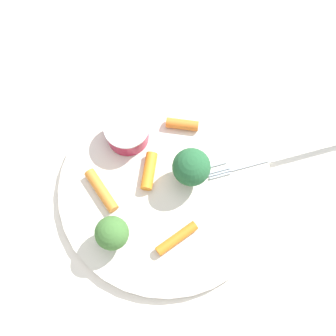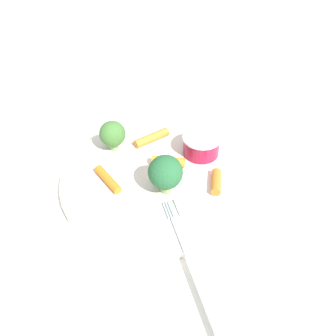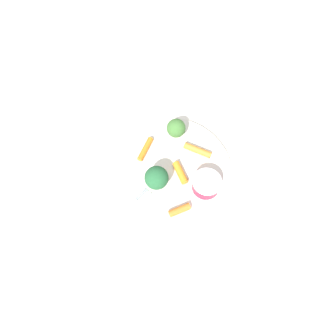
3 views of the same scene
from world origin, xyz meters
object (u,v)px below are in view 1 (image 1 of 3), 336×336
Objects in this scene: broccoli_floret_1 at (112,233)px; fork at (280,156)px; carrot_stick_0 at (149,171)px; carrot_stick_1 at (177,238)px; broccoli_floret_0 at (192,168)px; plate at (166,188)px; carrot_stick_2 at (182,124)px; carrot_stick_3 at (101,190)px; sauce_cup at (127,132)px.

broccoli_floret_1 is 0.23m from fork.
carrot_stick_0 reaches higher than carrot_stick_1.
broccoli_floret_1 is at bearing 16.12° from broccoli_floret_0.
carrot_stick_2 is at bearing -128.18° from plate.
plate is 5.68× the size of carrot_stick_0.
plate is at bearing -102.94° from carrot_stick_1.
broccoli_floret_1 reaches higher than carrot_stick_3.
plate is 0.09m from sauce_cup.
carrot_stick_0 reaches higher than plate.
broccoli_floret_1 is at bearing 36.93° from carrot_stick_2.
fork is (-0.12, 0.02, -0.03)m from broccoli_floret_0.
plate is 4.73× the size of broccoli_floret_0.
fork is at bearing -176.98° from broccoli_floret_1.
carrot_stick_1 is at bearing 14.79° from fork.
carrot_stick_3 is (0.07, -0.03, 0.01)m from plate.
plate is at bearing -8.35° from fork.
broccoli_floret_1 reaches higher than plate.
plate is at bearing -1.71° from broccoli_floret_0.
carrot_stick_2 reaches higher than carrot_stick_1.
carrot_stick_2 is (-0.05, -0.07, 0.01)m from plate.
carrot_stick_0 is 0.80× the size of carrot_stick_3.
carrot_stick_2 is 0.71× the size of carrot_stick_3.
carrot_stick_3 is at bearing -56.55° from carrot_stick_1.
plate is 0.15m from fork.
broccoli_floret_1 is at bearing 60.89° from sauce_cup.
broccoli_floret_1 is at bearing 83.53° from carrot_stick_3.
carrot_stick_1 is 0.17m from fork.
carrot_stick_1 is 0.11m from carrot_stick_3.
sauce_cup is 0.28× the size of fork.
carrot_stick_0 is 1.13× the size of carrot_stick_2.
carrot_stick_1 reaches higher than plate.
broccoli_floret_0 is 0.08m from carrot_stick_2.
carrot_stick_3 is at bearing -0.54° from carrot_stick_0.
carrot_stick_3 is (0.13, 0.04, 0.00)m from carrot_stick_2.
carrot_stick_2 is (-0.02, -0.07, -0.03)m from broccoli_floret_0.
carrot_stick_3 is at bearing 17.98° from carrot_stick_2.
carrot_stick_0 reaches higher than carrot_stick_2.
carrot_stick_2 reaches higher than fork.
carrot_stick_1 is (0.00, 0.09, -0.00)m from carrot_stick_0.
fork is (-0.22, 0.05, -0.01)m from carrot_stick_3.
plate is 0.08m from carrot_stick_3.
carrot_stick_0 is (0.01, -0.02, 0.01)m from plate.
broccoli_floret_0 is 0.28× the size of fork.
carrot_stick_1 is 0.94× the size of carrot_stick_3.
carrot_stick_2 is at bearing 168.38° from sauce_cup.
carrot_stick_3 is (0.06, -0.09, 0.00)m from carrot_stick_1.
broccoli_floret_0 is 1.35× the size of carrot_stick_2.
plate is 0.09m from broccoli_floret_1.
broccoli_floret_0 is 1.18× the size of broccoli_floret_1.
carrot_stick_1 is at bearing 154.93° from broccoli_floret_1.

